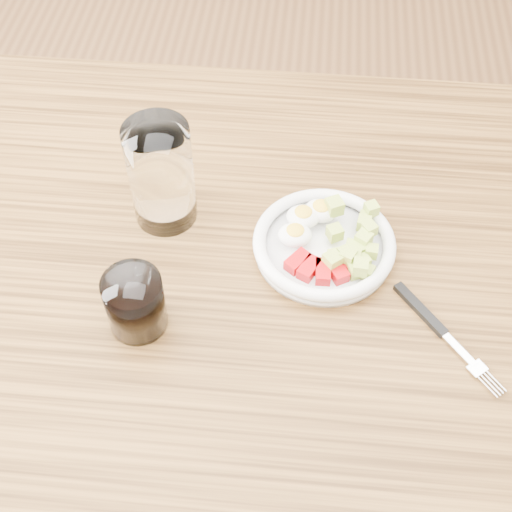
% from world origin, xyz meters
% --- Properties ---
extents(ground, '(4.00, 4.00, 0.00)m').
position_xyz_m(ground, '(0.00, 0.00, 0.00)').
color(ground, brown).
rests_on(ground, ground).
extents(dining_table, '(1.50, 0.90, 0.77)m').
position_xyz_m(dining_table, '(0.00, 0.00, 0.67)').
color(dining_table, brown).
rests_on(dining_table, ground).
extents(bowl, '(0.20, 0.20, 0.05)m').
position_xyz_m(bowl, '(0.08, 0.05, 0.79)').
color(bowl, white).
rests_on(bowl, dining_table).
extents(fork, '(0.13, 0.16, 0.01)m').
position_xyz_m(fork, '(0.23, -0.06, 0.77)').
color(fork, black).
rests_on(fork, dining_table).
extents(water_glass, '(0.09, 0.09, 0.16)m').
position_xyz_m(water_glass, '(-0.15, 0.10, 0.85)').
color(water_glass, white).
rests_on(water_glass, dining_table).
extents(coffee_glass, '(0.08, 0.08, 0.09)m').
position_xyz_m(coffee_glass, '(-0.15, -0.09, 0.81)').
color(coffee_glass, white).
rests_on(coffee_glass, dining_table).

